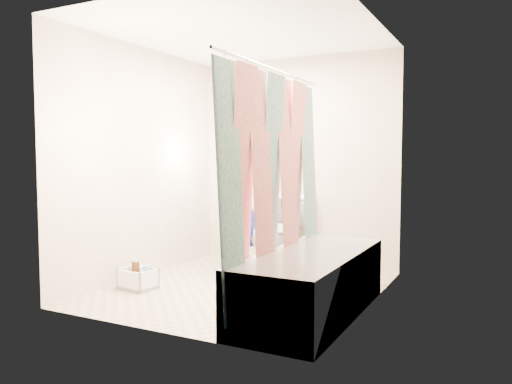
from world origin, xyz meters
The scene contains 14 objects.
floor centered at (0.00, 0.00, 0.00)m, with size 2.60×2.60×0.00m, color tan.
ceiling centered at (0.00, 0.00, 2.40)m, with size 2.40×2.60×0.02m, color white.
wall_back centered at (0.00, 1.30, 1.20)m, with size 2.40×0.02×2.40m, color beige.
wall_front centered at (0.00, -1.30, 1.20)m, with size 2.40×0.02×2.40m, color beige.
wall_left centered at (-1.20, 0.00, 1.20)m, with size 0.02×2.60×2.40m, color beige.
wall_right centered at (1.20, 0.00, 1.20)m, with size 0.02×2.60×2.40m, color beige.
bathtub centered at (0.85, -0.43, 0.27)m, with size 0.70×1.75×0.50m.
curtain_rod centered at (0.52, -0.43, 1.95)m, with size 0.02×0.02×1.90m, color silver.
shower_curtain centered at (0.52, -0.43, 1.02)m, with size 0.06×1.75×1.80m, color white.
toilet centered at (-0.03, 0.87, 0.42)m, with size 0.47×0.82×0.84m, color white.
tank_lid centered at (-0.05, 0.74, 0.49)m, with size 0.51×0.22×0.04m, color silver.
tank_internals centered at (-0.04, 1.10, 0.82)m, with size 0.20×0.07×0.27m.
plumber centered at (-0.35, 0.54, 0.79)m, with size 0.57×0.38×1.58m, color #0E3B92.
cleaning_caddy centered at (-0.89, -0.45, 0.09)m, with size 0.35×0.29×0.25m.
Camera 1 is at (2.23, -4.10, 1.25)m, focal length 35.00 mm.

